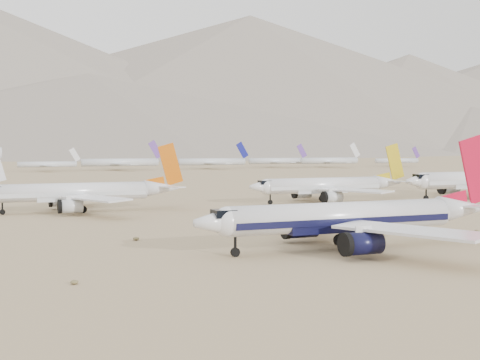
{
  "coord_description": "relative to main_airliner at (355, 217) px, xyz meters",
  "views": [
    {
      "loc": [
        -54.58,
        -85.63,
        14.62
      ],
      "look_at": [
        1.09,
        48.75,
        7.0
      ],
      "focal_mm": 50.0,
      "sensor_mm": 36.0,
      "label": 1
    }
  ],
  "objects": [
    {
      "name": "ground",
      "position": [
        3.78,
        5.27,
        -4.46
      ],
      "size": [
        7000.0,
        7000.0,
        0.0
      ],
      "primitive_type": "plane",
      "color": "#947D56",
      "rests_on": "ground"
    },
    {
      "name": "main_airliner",
      "position": [
        0.0,
        0.0,
        0.0
      ],
      "size": [
        45.92,
        44.85,
        16.21
      ],
      "color": "silver",
      "rests_on": "ground"
    },
    {
      "name": "row2_gold_tail",
      "position": [
        35.52,
        68.11,
        -0.22
      ],
      "size": [
        42.54,
        41.6,
        15.15
      ],
      "color": "silver",
      "rests_on": "ground"
    },
    {
      "name": "row2_orange_tail",
      "position": [
        -26.76,
        67.61,
        -0.19
      ],
      "size": [
        42.58,
        41.66,
        15.19
      ],
      "color": "silver",
      "rests_on": "ground"
    },
    {
      "name": "distant_storage_row",
      "position": [
        -2.59,
        303.45,
        -0.05
      ],
      "size": [
        516.07,
        49.9,
        15.23
      ],
      "color": "silver",
      "rests_on": "ground"
    },
    {
      "name": "mountain_range",
      "position": [
        73.96,
        1653.29,
        185.86
      ],
      "size": [
        7354.0,
        3024.0,
        470.0
      ],
      "color": "slate",
      "rests_on": "ground"
    },
    {
      "name": "foothills",
      "position": [
        530.46,
        1105.27,
        62.7
      ],
      "size": [
        4637.5,
        1395.0,
        155.0
      ],
      "color": "slate",
      "rests_on": "ground"
    },
    {
      "name": "desert_scrub",
      "position": [
        -26.58,
        -19.21,
        -4.17
      ],
      "size": [
        206.06,
        121.67,
        0.63
      ],
      "color": "brown",
      "rests_on": "ground"
    }
  ]
}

